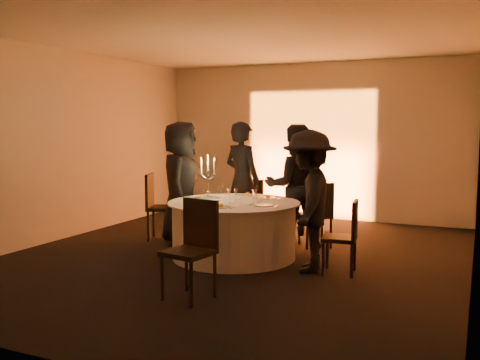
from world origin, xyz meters
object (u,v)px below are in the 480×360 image
at_px(candelabra, 208,183).
at_px(banquet_table, 234,230).
at_px(guest_back_right, 294,186).
at_px(guest_left, 181,183).
at_px(guest_back_left, 242,180).
at_px(chair_left, 157,202).
at_px(chair_front, 194,242).
at_px(chair_back_left, 257,202).
at_px(chair_right, 346,233).
at_px(coffee_cup, 197,199).
at_px(chair_back_right, 317,211).
at_px(guest_right, 309,201).

bearing_deg(candelabra, banquet_table, -22.36).
bearing_deg(guest_back_right, guest_left, -13.90).
xyz_separation_m(guest_back_left, guest_back_right, (0.98, -0.30, -0.02)).
xyz_separation_m(chair_left, candelabra, (1.09, -0.34, 0.40)).
distance_m(chair_front, candelabra, 2.13).
xyz_separation_m(chair_back_left, guest_back_right, (0.94, -0.80, 0.40)).
bearing_deg(chair_right, chair_back_left, -140.74).
bearing_deg(chair_back_left, coffee_cup, 99.19).
bearing_deg(guest_back_left, chair_back_right, -169.30).
bearing_deg(chair_left, guest_right, -126.91).
height_order(banquet_table, guest_back_left, guest_back_left).
height_order(chair_front, coffee_cup, chair_front).
height_order(chair_left, guest_left, guest_left).
height_order(chair_back_left, guest_right, guest_right).
bearing_deg(guest_right, guest_back_right, -164.64).
height_order(chair_right, guest_back_right, guest_back_right).
distance_m(banquet_table, guest_left, 1.30).
distance_m(chair_back_left, chair_front, 3.51).
bearing_deg(chair_back_left, chair_left, 56.07).
distance_m(chair_back_right, chair_front, 2.80).
distance_m(chair_left, guest_back_left, 1.39).
xyz_separation_m(chair_back_right, candelabra, (-1.38, -0.83, 0.44)).
bearing_deg(chair_right, chair_left, -109.50).
bearing_deg(guest_left, chair_right, -124.65).
xyz_separation_m(chair_front, guest_left, (-1.43, 2.14, 0.35)).
bearing_deg(guest_right, chair_back_left, -153.61).
relative_size(chair_left, chair_back_right, 1.07).
bearing_deg(chair_front, chair_back_left, 111.84).
bearing_deg(guest_back_right, chair_back_left, -71.17).
relative_size(chair_back_left, chair_right, 1.01).
xyz_separation_m(chair_left, chair_right, (3.18, -0.72, -0.09)).
height_order(chair_back_left, guest_left, guest_left).
height_order(banquet_table, guest_left, guest_left).
xyz_separation_m(banquet_table, guest_back_right, (0.55, 0.93, 0.53)).
bearing_deg(guest_back_right, guest_right, 86.22).
bearing_deg(banquet_table, candelabra, 157.64).
xyz_separation_m(chair_back_right, chair_right, (0.71, -1.21, -0.04)).
xyz_separation_m(chair_back_left, coffee_cup, (-0.08, -1.93, 0.29)).
distance_m(banquet_table, chair_right, 1.60).
height_order(chair_right, guest_right, guest_right).
xyz_separation_m(chair_left, coffee_cup, (1.12, -0.74, 0.21)).
bearing_deg(chair_back_right, guest_right, 65.12).
relative_size(chair_left, chair_back_left, 1.15).
relative_size(guest_left, coffee_cup, 16.96).
relative_size(chair_left, chair_right, 1.16).
distance_m(guest_right, candelabra, 1.70).
xyz_separation_m(guest_back_left, guest_right, (1.56, -1.46, -0.05)).
bearing_deg(chair_front, chair_left, 140.55).
bearing_deg(guest_back_left, banquet_table, 128.44).
distance_m(chair_left, chair_right, 3.26).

